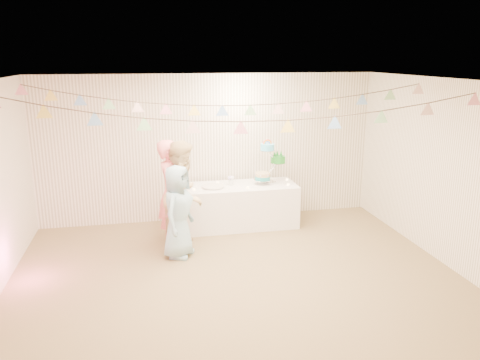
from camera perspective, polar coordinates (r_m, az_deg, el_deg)
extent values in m
plane|color=brown|center=(6.41, -0.30, -11.92)|extent=(6.00, 6.00, 0.00)
plane|color=white|center=(5.73, -0.34, 11.96)|extent=(6.00, 6.00, 0.00)
plane|color=white|center=(8.34, -3.73, 3.89)|extent=(6.00, 6.00, 0.00)
plane|color=white|center=(3.67, 7.56, -11.03)|extent=(6.00, 6.00, 0.00)
plane|color=white|center=(7.14, 23.99, 0.72)|extent=(5.00, 5.00, 0.00)
cube|color=white|center=(8.15, -0.07, -3.13)|extent=(1.96, 0.78, 0.74)
cylinder|color=white|center=(7.91, -3.29, -0.75)|extent=(0.38, 0.38, 0.02)
imported|color=pink|center=(7.32, -8.34, -1.57)|extent=(0.57, 0.70, 1.67)
imported|color=#DDC088|center=(7.19, -6.89, -1.79)|extent=(0.88, 0.99, 1.68)
imported|color=#91BBCD|center=(6.89, -7.58, -3.82)|extent=(0.70, 0.81, 1.39)
cylinder|color=#FFD88C|center=(7.78, -5.63, -1.14)|extent=(0.04, 0.04, 0.03)
cylinder|color=#FFD88C|center=(8.15, -2.74, -0.34)|extent=(0.04, 0.04, 0.03)
cylinder|color=#FFD88C|center=(7.85, 0.97, -0.92)|extent=(0.04, 0.04, 0.03)
cylinder|color=#FFD88C|center=(8.32, 1.98, -0.01)|extent=(0.04, 0.04, 0.03)
cylinder|color=#FFD88C|center=(8.07, 5.90, -0.55)|extent=(0.04, 0.04, 0.03)
cylinder|color=#FFD88C|center=(8.40, 5.75, 0.07)|extent=(0.04, 0.04, 0.03)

